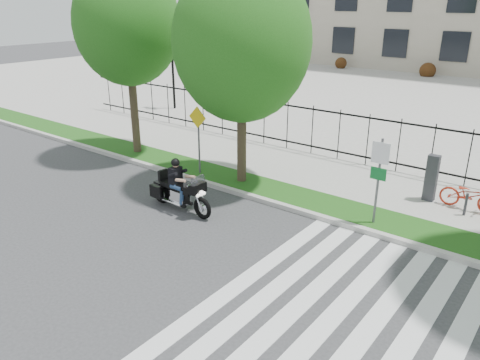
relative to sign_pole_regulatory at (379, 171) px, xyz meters
The scene contains 13 objects.
ground 6.00m from the sign_pole_regulatory, 127.09° to the right, with size 120.00×120.00×0.00m, color #343436.
curb 3.87m from the sign_pole_regulatory, behind, with size 60.00×0.20×0.15m, color #B0ADA6.
grass_verge 3.86m from the sign_pole_regulatory, behind, with size 60.00×1.50×0.15m, color #1A4D13.
sidewalk 4.80m from the sign_pole_regulatory, 140.33° to the left, with size 60.00×3.50×0.15m, color gray.
plaza 20.78m from the sign_pole_regulatory, 99.62° to the left, with size 80.00×34.00×0.10m, color gray.
crosswalk_stripes 5.08m from the sign_pole_regulatory, 73.42° to the right, with size 5.70×8.00×0.01m, color silver, non-canonical shape.
iron_fence 5.80m from the sign_pole_regulatory, 126.84° to the left, with size 30.00×0.06×2.00m, color black, non-canonical shape.
lamp_post_left 17.21m from the sign_pole_regulatory, 154.36° to the left, with size 1.06×0.70×4.25m.
street_tree_0 11.16m from the sign_pole_regulatory, behind, with size 4.09×4.09×7.45m.
street_tree_1 5.95m from the sign_pole_regulatory, behind, with size 4.48×4.48×7.29m.
sign_pole_regulatory is the anchor object (origin of this frame).
sign_pole_warning 6.73m from the sign_pole_regulatory, behind, with size 0.78×0.09×2.49m.
motorcycle_rider 5.90m from the sign_pole_regulatory, 154.29° to the right, with size 2.59×0.78×2.00m.
Camera 1 is at (7.82, -7.33, 6.15)m, focal length 35.00 mm.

